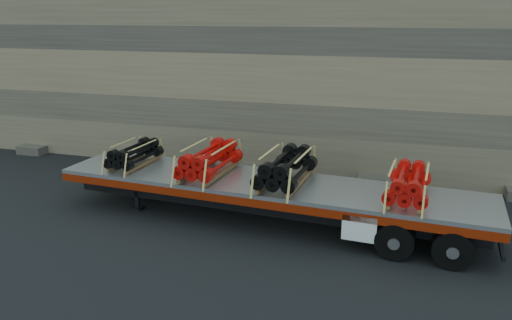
{
  "coord_description": "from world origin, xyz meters",
  "views": [
    {
      "loc": [
        2.83,
        -13.06,
        6.11
      ],
      "look_at": [
        -1.54,
        1.49,
        1.59
      ],
      "focal_mm": 35.0,
      "sensor_mm": 36.0,
      "label": 1
    }
  ],
  "objects": [
    {
      "name": "trailer",
      "position": [
        -0.91,
        0.43,
        0.65
      ],
      "size": [
        13.07,
        3.38,
        1.29
      ],
      "primitive_type": null,
      "rotation": [
        0.0,
        0.0,
        -0.07
      ],
      "color": "#B8BAC0",
      "rests_on": "ground"
    },
    {
      "name": "bundle_rear",
      "position": [
        3.11,
        0.15,
        1.68
      ],
      "size": [
        1.25,
        2.28,
        0.78
      ],
      "primitive_type": null,
      "rotation": [
        0.0,
        0.0,
        -0.07
      ],
      "color": "red",
      "rests_on": "trailer"
    },
    {
      "name": "ground",
      "position": [
        0.0,
        0.0,
        0.0
      ],
      "size": [
        120.0,
        120.0,
        0.0
      ],
      "primitive_type": "plane",
      "color": "black",
      "rests_on": "ground"
    },
    {
      "name": "bundle_midrear",
      "position": [
        -0.3,
        0.39,
        1.74
      ],
      "size": [
        1.42,
        2.59,
        0.89
      ],
      "primitive_type": null,
      "rotation": [
        0.0,
        0.0,
        -0.07
      ],
      "color": "black",
      "rests_on": "trailer"
    },
    {
      "name": "rock_wall",
      "position": [
        0.0,
        6.5,
        3.5
      ],
      "size": [
        44.0,
        3.0,
        7.0
      ],
      "primitive_type": "cube",
      "color": "#7A6B54",
      "rests_on": "ground"
    },
    {
      "name": "bundle_front",
      "position": [
        -5.46,
        0.74,
        1.65
      ],
      "size": [
        1.13,
        2.05,
        0.7
      ],
      "primitive_type": null,
      "rotation": [
        0.0,
        0.0,
        -0.07
      ],
      "color": "black",
      "rests_on": "trailer"
    },
    {
      "name": "bundle_midfront",
      "position": [
        -2.76,
        0.56,
        1.73
      ],
      "size": [
        1.39,
        2.53,
        0.87
      ],
      "primitive_type": null,
      "rotation": [
        0.0,
        0.0,
        -0.07
      ],
      "color": "red",
      "rests_on": "trailer"
    }
  ]
}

